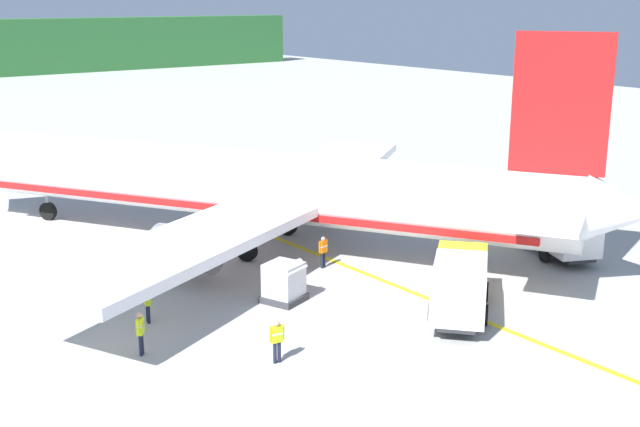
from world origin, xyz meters
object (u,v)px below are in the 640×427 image
object	(u,v)px
service_truck_baggage	(460,283)
cargo_container_mid	(284,282)
airliner_foreground	(252,186)
crew_marshaller	(140,330)
crew_loader_left	(147,301)
crew_loader_right	(277,338)
crew_supervisor	(323,250)
service_truck_fuel	(558,228)

from	to	relation	value
service_truck_baggage	cargo_container_mid	bearing A→B (deg)	130.09
airliner_foreground	crew_marshaller	bearing A→B (deg)	-140.45
crew_loader_left	crew_loader_right	bearing A→B (deg)	-72.27
crew_supervisor	airliner_foreground	bearing A→B (deg)	97.14
cargo_container_mid	service_truck_fuel	bearing A→B (deg)	-12.62
airliner_foreground	service_truck_fuel	size ratio (longest dim) A/B	6.33
crew_supervisor	crew_marshaller	bearing A→B (deg)	-162.09
airliner_foreground	crew_loader_right	world-z (taller)	airliner_foreground
service_truck_baggage	crew_marshaller	size ratio (longest dim) A/B	3.49
crew_loader_right	airliner_foreground	bearing A→B (deg)	60.12
service_truck_fuel	crew_loader_right	distance (m)	19.36
cargo_container_mid	airliner_foreground	bearing A→B (deg)	65.88
service_truck_fuel	crew_loader_right	xyz separation A→B (m)	(-19.29, -1.57, -0.51)
service_truck_baggage	crew_loader_right	world-z (taller)	service_truck_baggage
airliner_foreground	crew_marshaller	world-z (taller)	airliner_foreground
airliner_foreground	crew_marshaller	size ratio (longest dim) A/B	21.33
airliner_foreground	crew_loader_left	world-z (taller)	airliner_foreground
cargo_container_mid	crew_loader_left	world-z (taller)	cargo_container_mid
crew_loader_right	crew_marshaller	bearing A→B (deg)	134.79
cargo_container_mid	crew_loader_left	size ratio (longest dim) A/B	1.30
service_truck_fuel	cargo_container_mid	world-z (taller)	service_truck_fuel
crew_loader_right	crew_supervisor	bearing A→B (deg)	42.98
crew_loader_right	crew_supervisor	size ratio (longest dim) A/B	1.03
airliner_foreground	cargo_container_mid	bearing A→B (deg)	-114.12
service_truck_fuel	crew_marshaller	bearing A→B (deg)	174.53
crew_loader_left	crew_supervisor	distance (m)	10.34
crew_loader_left	cargo_container_mid	bearing A→B (deg)	-14.47
airliner_foreground	cargo_container_mid	distance (m)	9.16
service_truck_baggage	crew_loader_left	world-z (taller)	service_truck_baggage
crew_loader_left	service_truck_baggage	bearing A→B (deg)	-34.32
service_truck_baggage	service_truck_fuel	bearing A→B (deg)	13.80
crew_marshaller	crew_loader_right	xyz separation A→B (m)	(3.74, -3.77, -0.04)
airliner_foreground	service_truck_baggage	world-z (taller)	airliner_foreground
crew_loader_right	crew_loader_left	bearing A→B (deg)	107.73
crew_supervisor	crew_loader_left	bearing A→B (deg)	-174.05
cargo_container_mid	crew_loader_left	xyz separation A→B (m)	(-6.00, 1.55, 0.05)
cargo_container_mid	crew_marshaller	distance (m)	7.75
crew_loader_left	crew_supervisor	xyz separation A→B (m)	(10.28, 1.07, 0.01)
airliner_foreground	crew_loader_left	bearing A→B (deg)	-145.88
service_truck_fuel	crew_loader_left	xyz separation A→B (m)	(-21.38, 4.99, -0.55)
crew_loader_right	service_truck_baggage	bearing A→B (deg)	-6.23
cargo_container_mid	crew_marshaller	bearing A→B (deg)	-170.81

